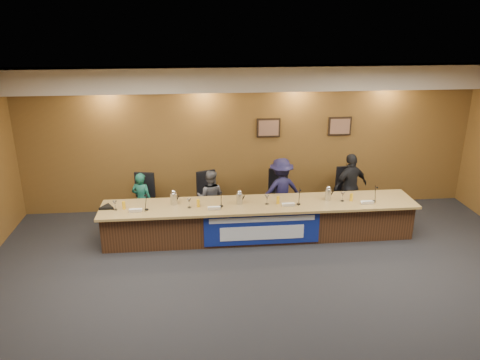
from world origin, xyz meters
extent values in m
plane|color=black|center=(0.00, 0.00, 0.00)|extent=(10.00, 10.00, 0.00)
cube|color=silver|center=(0.00, 0.00, 3.20)|extent=(10.00, 8.00, 0.04)
cube|color=brown|center=(0.00, 4.00, 1.60)|extent=(10.00, 0.04, 3.20)
cube|color=beige|center=(0.00, 3.75, 2.95)|extent=(10.00, 0.50, 0.50)
cube|color=#402514|center=(0.00, 2.40, 0.35)|extent=(6.00, 0.80, 0.70)
cube|color=olive|center=(0.00, 2.35, 0.72)|extent=(6.10, 0.95, 0.05)
cube|color=navy|center=(0.00, 1.99, 0.38)|extent=(2.20, 0.02, 0.65)
cube|color=silver|center=(0.00, 1.97, 0.58)|extent=(2.00, 0.01, 0.10)
cube|color=silver|center=(0.00, 1.97, 0.30)|extent=(1.60, 0.01, 0.28)
cube|color=black|center=(0.40, 3.97, 1.85)|extent=(0.52, 0.04, 0.42)
cube|color=black|center=(2.00, 3.97, 1.85)|extent=(0.52, 0.04, 0.42)
imported|color=#15503F|center=(-2.34, 3.15, 0.59)|extent=(0.50, 0.41, 1.18)
imported|color=#4E4D52|center=(-0.93, 3.15, 0.59)|extent=(0.65, 0.54, 1.18)
imported|color=#181637|center=(0.56, 3.15, 0.70)|extent=(0.99, 0.70, 1.39)
imported|color=black|center=(2.06, 3.15, 0.73)|extent=(0.92, 0.64, 1.45)
cube|color=black|center=(-2.34, 3.25, 0.48)|extent=(0.57, 0.57, 0.08)
cube|color=black|center=(-0.93, 3.25, 0.48)|extent=(0.62, 0.62, 0.08)
cube|color=black|center=(0.56, 3.25, 0.48)|extent=(0.50, 0.50, 0.08)
cube|color=black|center=(2.06, 3.25, 0.48)|extent=(0.52, 0.52, 0.08)
cube|color=white|center=(-2.35, 2.13, 0.80)|extent=(0.24, 0.08, 0.10)
cylinder|color=black|center=(-2.15, 2.23, 0.76)|extent=(0.07, 0.07, 0.02)
cylinder|color=gold|center=(-2.58, 2.32, 0.82)|extent=(0.06, 0.06, 0.15)
cylinder|color=silver|center=(-2.73, 2.29, 0.84)|extent=(0.08, 0.08, 0.18)
cube|color=white|center=(-0.89, 2.09, 0.80)|extent=(0.24, 0.08, 0.10)
cylinder|color=black|center=(-0.75, 2.26, 0.76)|extent=(0.07, 0.07, 0.02)
cylinder|color=gold|center=(-1.19, 2.30, 0.82)|extent=(0.06, 0.06, 0.15)
cylinder|color=silver|center=(-1.36, 2.27, 0.84)|extent=(0.08, 0.08, 0.18)
cube|color=white|center=(0.53, 2.13, 0.80)|extent=(0.24, 0.08, 0.10)
cylinder|color=black|center=(0.74, 2.23, 0.76)|extent=(0.07, 0.07, 0.02)
cylinder|color=gold|center=(0.35, 2.30, 0.82)|extent=(0.06, 0.06, 0.15)
cylinder|color=silver|center=(0.13, 2.30, 0.84)|extent=(0.08, 0.08, 0.18)
cube|color=white|center=(2.07, 2.09, 0.80)|extent=(0.24, 0.08, 0.10)
cylinder|color=black|center=(2.23, 2.22, 0.76)|extent=(0.07, 0.07, 0.02)
cylinder|color=gold|center=(1.80, 2.30, 0.82)|extent=(0.06, 0.06, 0.15)
cylinder|color=silver|center=(1.63, 2.31, 0.84)|extent=(0.08, 0.08, 0.18)
cylinder|color=silver|center=(-1.65, 2.46, 0.87)|extent=(0.13, 0.13, 0.23)
cylinder|color=silver|center=(-0.39, 2.36, 0.86)|extent=(0.13, 0.13, 0.22)
cylinder|color=silver|center=(1.36, 2.38, 0.87)|extent=(0.12, 0.12, 0.23)
cylinder|color=black|center=(-2.90, 2.38, 0.78)|extent=(0.32, 0.32, 0.05)
camera|label=1|loc=(-1.19, -5.93, 4.25)|focal=35.00mm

